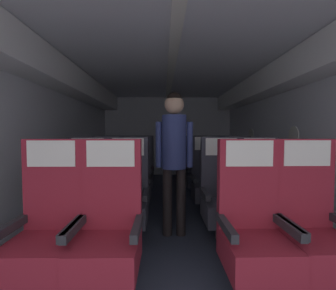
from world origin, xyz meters
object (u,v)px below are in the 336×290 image
(seat_b_left_window, at_px, (86,198))
(seat_b_right_window, at_px, (223,197))
(seat_d_right_aisle, at_px, (222,171))
(seat_c_right_aisle, at_px, (238,181))
(flight_attendant, at_px, (174,147))
(seat_b_right_aisle, at_px, (262,197))
(seat_a_right_window, at_px, (253,230))
(seat_a_left_aisle, at_px, (109,231))
(seat_b_left_aisle, at_px, (127,197))
(seat_a_right_aisle, at_px, (312,229))
(seat_c_right_window, at_px, (207,181))
(seat_d_left_window, at_px, (117,172))
(seat_c_left_window, at_px, (106,181))
(seat_d_left_aisle, at_px, (141,172))
(seat_d_right_window, at_px, (199,171))
(seat_a_left_window, at_px, (47,231))
(seat_c_left_aisle, at_px, (136,181))

(seat_b_left_window, height_order, seat_b_right_window, same)
(seat_b_left_window, distance_m, seat_d_right_aisle, 2.63)
(seat_c_right_aisle, height_order, flight_attendant, flight_attendant)
(seat_b_right_aisle, relative_size, seat_c_right_aisle, 1.00)
(seat_a_right_window, height_order, seat_b_left_window, same)
(seat_a_left_aisle, height_order, seat_b_right_window, same)
(seat_b_left_window, bearing_deg, seat_b_right_aisle, 0.09)
(seat_b_left_aisle, height_order, seat_d_right_aisle, same)
(seat_a_left_aisle, xyz_separation_m, seat_a_right_aisle, (1.52, 0.01, 0.00))
(seat_a_right_window, bearing_deg, seat_b_right_aisle, 63.22)
(seat_c_right_window, height_order, seat_d_left_window, same)
(seat_a_right_aisle, height_order, seat_a_right_window, same)
(seat_c_left_window, bearing_deg, seat_a_right_aisle, -41.38)
(seat_a_right_aisle, xyz_separation_m, seat_c_right_aisle, (-0.00, 1.74, 0.00))
(seat_c_left_window, relative_size, seat_c_right_aisle, 1.00)
(seat_a_right_aisle, height_order, seat_c_left_window, same)
(seat_c_right_window, bearing_deg, seat_a_left_aisle, -121.18)
(seat_d_left_aisle, bearing_deg, seat_a_right_aisle, -59.54)
(seat_b_left_aisle, height_order, seat_d_right_window, same)
(seat_b_right_window, xyz_separation_m, seat_c_left_window, (-1.53, 0.85, 0.00))
(seat_d_left_window, relative_size, seat_d_right_window, 1.00)
(seat_b_left_window, distance_m, seat_c_right_window, 1.76)
(seat_a_left_aisle, relative_size, flight_attendant, 0.69)
(seat_d_left_window, bearing_deg, seat_a_left_aisle, -79.95)
(seat_b_right_window, bearing_deg, seat_b_right_aisle, -2.34)
(seat_a_right_aisle, xyz_separation_m, seat_b_left_window, (-1.98, 0.87, 0.00))
(seat_c_right_window, bearing_deg, seat_b_left_window, -149.78)
(seat_a_left_aisle, height_order, seat_d_left_aisle, same)
(seat_d_right_aisle, xyz_separation_m, seat_d_right_window, (-0.44, 0.00, 0.00))
(seat_d_left_aisle, bearing_deg, seat_b_right_window, -57.76)
(seat_c_left_window, bearing_deg, seat_d_left_aisle, 63.45)
(seat_d_right_window, bearing_deg, seat_d_left_aisle, -179.48)
(seat_a_right_aisle, relative_size, seat_b_right_aisle, 1.00)
(seat_a_left_window, relative_size, seat_a_right_aisle, 1.00)
(seat_c_right_window, xyz_separation_m, seat_d_left_window, (-1.53, 0.87, 0.00))
(seat_a_left_window, xyz_separation_m, seat_c_left_window, (-0.00, 1.74, 0.00))
(seat_b_left_aisle, relative_size, seat_c_right_aisle, 1.00)
(seat_b_right_aisle, xyz_separation_m, seat_d_left_aisle, (-1.53, 1.74, 0.00))
(seat_b_right_aisle, height_order, seat_d_left_aisle, same)
(seat_b_left_aisle, bearing_deg, seat_d_left_aisle, 90.48)
(seat_c_right_window, bearing_deg, seat_c_left_aisle, -179.80)
(seat_b_left_window, xyz_separation_m, seat_c_right_window, (1.52, 0.89, 0.00))
(seat_d_left_window, relative_size, seat_d_left_aisle, 1.00)
(seat_b_left_aisle, bearing_deg, seat_a_left_window, -117.09)
(seat_b_left_window, xyz_separation_m, seat_d_left_window, (-0.01, 1.75, 0.00))
(seat_a_left_window, xyz_separation_m, seat_a_left_aisle, (0.45, -0.01, 0.00))
(seat_b_right_aisle, height_order, seat_c_right_window, same)
(seat_b_left_aisle, height_order, seat_b_right_aisle, same)
(seat_b_left_aisle, relative_size, seat_b_right_window, 1.00)
(seat_b_right_window, height_order, seat_c_left_window, same)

